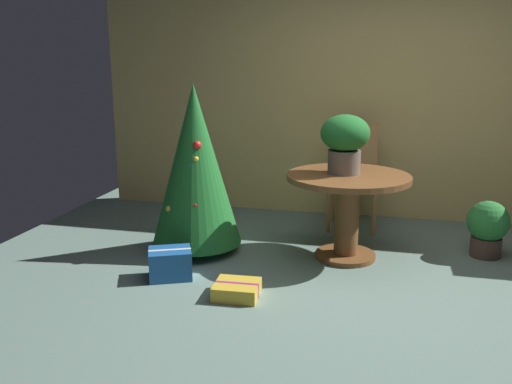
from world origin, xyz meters
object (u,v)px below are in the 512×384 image
flower_vase (345,139)px  holiday_tree (195,165)px  wooden_chair_far (354,169)px  potted_plant (488,227)px  round_dining_table (348,199)px  gift_box_blue (170,264)px  gift_box_gold (237,290)px

flower_vase → holiday_tree: 1.26m
flower_vase → wooden_chair_far: bearing=87.3°
potted_plant → flower_vase: bearing=-167.0°
round_dining_table → gift_box_blue: bearing=-149.8°
wooden_chair_far → gift_box_gold: size_ratio=3.17×
holiday_tree → potted_plant: 2.51m
round_dining_table → holiday_tree: (-1.27, -0.12, 0.25)m
gift_box_gold → gift_box_blue: (-0.58, 0.21, 0.06)m
flower_vase → gift_box_gold: bearing=-123.1°
gift_box_gold → holiday_tree: bearing=125.0°
round_dining_table → gift_box_gold: 1.26m
gift_box_blue → wooden_chair_far: bearing=52.8°
holiday_tree → gift_box_blue: 0.90m
wooden_chair_far → gift_box_blue: 2.15m
wooden_chair_far → holiday_tree: size_ratio=0.71×
wooden_chair_far → holiday_tree: (-1.27, -1.06, 0.18)m
wooden_chair_far → holiday_tree: bearing=-140.3°
round_dining_table → potted_plant: (1.15, 0.31, -0.25)m
holiday_tree → gift_box_gold: 1.24m
flower_vase → gift_box_blue: size_ratio=1.23×
flower_vase → potted_plant: size_ratio=1.00×
gift_box_blue → potted_plant: size_ratio=0.82×
round_dining_table → gift_box_gold: round_dining_table is taller
flower_vase → wooden_chair_far: size_ratio=0.47×
flower_vase → gift_box_blue: bearing=-147.8°
gift_box_blue → round_dining_table: bearing=30.2°
flower_vase → potted_plant: flower_vase is taller
holiday_tree → potted_plant: bearing=10.0°
round_dining_table → gift_box_blue: (-1.27, -0.74, -0.40)m
flower_vase → holiday_tree: (-1.23, -0.15, -0.24)m
flower_vase → gift_box_gold: (-0.64, -0.99, -0.95)m
holiday_tree → gift_box_blue: (0.00, -0.62, -0.65)m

